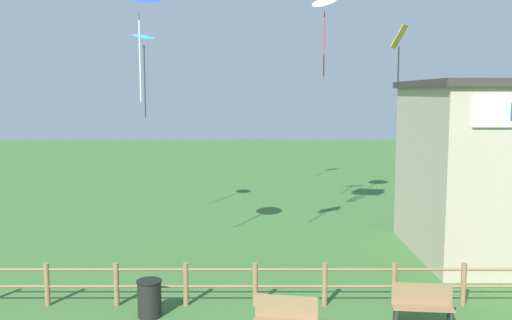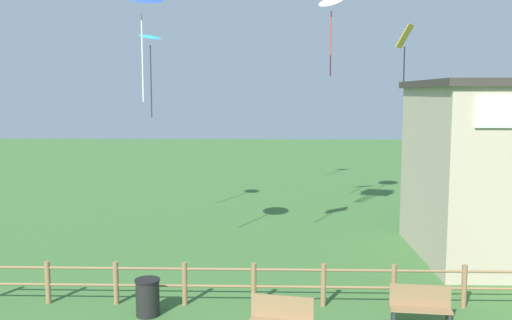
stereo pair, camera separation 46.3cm
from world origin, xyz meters
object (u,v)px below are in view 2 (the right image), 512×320
Objects in this scene: kite_white_delta at (331,3)px; trash_bin at (148,297)px; kite_yellow_diamond at (405,43)px; park_bench_by_building at (420,306)px; park_bench_near_fence at (281,318)px; kite_cyan_delta at (150,41)px.

trash_bin is at bearing -115.90° from kite_white_delta.
park_bench_by_building is at bearing -99.11° from kite_yellow_diamond.
park_bench_near_fence is 15.84m from kite_white_delta.
kite_cyan_delta is at bearing 168.94° from kite_yellow_diamond.
park_bench_near_fence is 1.59× the size of trash_bin.
kite_cyan_delta reaches higher than park_bench_near_fence.
park_bench_near_fence is 1.01× the size of park_bench_by_building.
kite_cyan_delta is (-1.93, 9.99, 7.21)m from trash_bin.
kite_yellow_diamond is (8.02, 8.05, 6.93)m from trash_bin.
park_bench_near_fence is 3.57m from trash_bin.
park_bench_by_building is at bearing -50.58° from kite_cyan_delta.
kite_yellow_diamond is (1.36, 8.51, 6.90)m from park_bench_by_building.
kite_yellow_diamond is 4.73m from kite_white_delta.
kite_yellow_diamond reaches higher than kite_cyan_delta.
trash_bin is 0.27× the size of kite_cyan_delta.
kite_yellow_diamond is at bearing -11.06° from kite_cyan_delta.
park_bench_near_fence is 12.53m from kite_yellow_diamond.
park_bench_by_building is 11.03m from kite_yellow_diamond.
park_bench_by_building is 0.41× the size of kite_white_delta.
park_bench_near_fence is 14.38m from kite_cyan_delta.
trash_bin is at bearing 158.70° from park_bench_near_fence.
park_bench_near_fence is at bearing -165.84° from park_bench_by_building.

